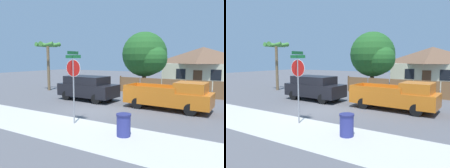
% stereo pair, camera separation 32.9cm
% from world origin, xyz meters
% --- Properties ---
extents(ground_plane, '(80.00, 80.00, 0.00)m').
position_xyz_m(ground_plane, '(0.00, 0.00, 0.00)').
color(ground_plane, '#56565B').
extents(sidewalk_strip, '(36.00, 3.20, 0.01)m').
position_xyz_m(sidewalk_strip, '(0.00, -3.60, 0.00)').
color(sidewalk_strip, beige).
rests_on(sidewalk_strip, ground).
extents(wooden_fence, '(12.60, 0.12, 1.54)m').
position_xyz_m(wooden_fence, '(3.92, 7.96, 0.72)').
color(wooden_fence, brown).
rests_on(wooden_fence, ground).
extents(house, '(8.47, 6.87, 4.59)m').
position_xyz_m(house, '(3.98, 16.67, 2.38)').
color(house, beige).
rests_on(house, ground).
extents(oak_tree, '(4.65, 4.43, 5.86)m').
position_xyz_m(oak_tree, '(-0.26, 9.40, 3.54)').
color(oak_tree, brown).
rests_on(oak_tree, ground).
extents(palm_tree, '(2.42, 2.62, 4.87)m').
position_xyz_m(palm_tree, '(-8.97, 4.86, 4.15)').
color(palm_tree, brown).
rests_on(palm_tree, ground).
extents(red_suv, '(4.73, 2.20, 1.87)m').
position_xyz_m(red_suv, '(-2.28, 2.50, 1.01)').
color(red_suv, black).
rests_on(red_suv, ground).
extents(orange_pickup, '(5.41, 2.14, 1.81)m').
position_xyz_m(orange_pickup, '(4.16, 2.49, 0.88)').
color(orange_pickup, orange).
rests_on(orange_pickup, ground).
extents(stop_sign, '(0.90, 0.81, 3.55)m').
position_xyz_m(stop_sign, '(0.86, -2.82, 2.44)').
color(stop_sign, gray).
rests_on(stop_sign, ground).
extents(trash_bin, '(0.62, 0.62, 0.94)m').
position_xyz_m(trash_bin, '(3.81, -3.20, 0.48)').
color(trash_bin, navy).
rests_on(trash_bin, ground).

